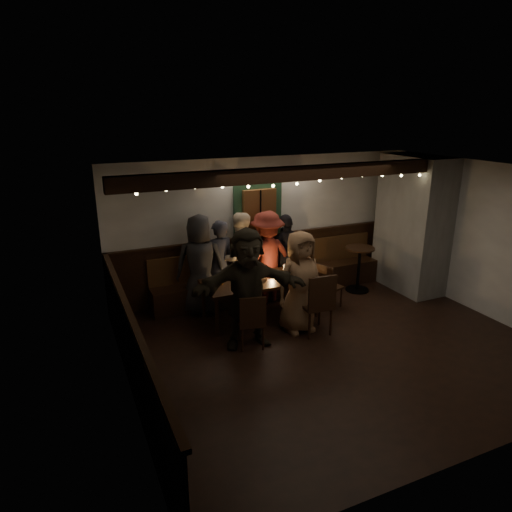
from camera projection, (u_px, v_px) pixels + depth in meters
name	position (u px, v px, depth m)	size (l,w,h in m)	color
room	(345.00, 246.00, 8.17)	(6.02, 5.01, 2.62)	black
dining_table	(261.00, 283.00, 7.65)	(1.96, 0.84, 0.85)	black
chair_near_left	(252.00, 319.00, 6.69)	(0.47, 0.47, 0.86)	black
chair_near_right	(318.00, 301.00, 7.07)	(0.49, 0.49, 1.02)	black
chair_end	(327.00, 284.00, 8.08)	(0.47, 0.47, 0.82)	black
high_top	(359.00, 263.00, 8.83)	(0.55, 0.55, 0.88)	black
person_a	(200.00, 265.00, 7.82)	(0.85, 0.55, 1.74)	#27272A
person_b	(219.00, 265.00, 8.03)	(0.59, 0.38, 1.61)	#2E303C
person_c	(240.00, 259.00, 8.19)	(0.83, 0.64, 1.70)	beige
person_d	(267.00, 257.00, 8.29)	(1.10, 0.63, 1.70)	maroon
person_e	(286.00, 255.00, 8.61)	(0.92, 0.38, 1.57)	black
person_f	(248.00, 288.00, 6.69)	(1.69, 0.54, 1.82)	black
person_g	(300.00, 282.00, 7.16)	(0.81, 0.53, 1.65)	#936846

